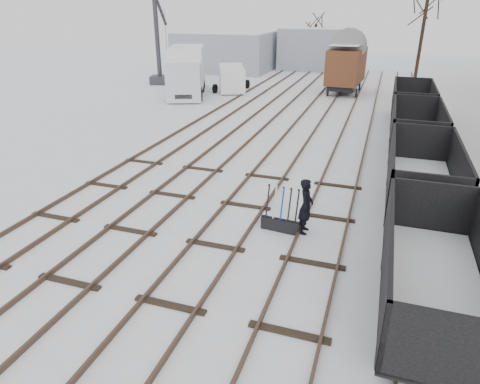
# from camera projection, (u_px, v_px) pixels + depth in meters

# --- Properties ---
(ground) EXTENTS (120.00, 120.00, 0.00)m
(ground) POSITION_uv_depth(u_px,v_px,m) (215.00, 246.00, 13.16)
(ground) COLOR white
(ground) RESTS_ON ground
(tracks) EXTENTS (13.90, 52.00, 0.16)m
(tracks) POSITION_uv_depth(u_px,v_px,m) (302.00, 130.00, 24.98)
(tracks) COLOR black
(tracks) RESTS_ON ground
(shed_left) EXTENTS (10.00, 8.00, 4.10)m
(shed_left) POSITION_uv_depth(u_px,v_px,m) (226.00, 51.00, 47.34)
(shed_left) COLOR #929AA4
(shed_left) RESTS_ON ground
(shed_right) EXTENTS (7.00, 6.00, 4.50)m
(shed_right) POSITION_uv_depth(u_px,v_px,m) (313.00, 48.00, 48.09)
(shed_right) COLOR #929AA4
(shed_right) RESTS_ON ground
(ground_frame) EXTENTS (1.34, 0.55, 1.49)m
(ground_frame) POSITION_uv_depth(u_px,v_px,m) (281.00, 222.00, 14.02)
(ground_frame) COLOR black
(ground_frame) RESTS_ON ground
(worker) EXTENTS (0.47, 0.70, 1.86)m
(worker) POSITION_uv_depth(u_px,v_px,m) (306.00, 206.00, 13.63)
(worker) COLOR black
(worker) RESTS_ON ground
(freight_wagon_a) EXTENTS (2.34, 5.84, 2.39)m
(freight_wagon_a) POSITION_uv_depth(u_px,v_px,m) (434.00, 288.00, 9.75)
(freight_wagon_a) COLOR black
(freight_wagon_a) RESTS_ON ground
(freight_wagon_b) EXTENTS (2.34, 5.84, 2.39)m
(freight_wagon_b) POSITION_uv_depth(u_px,v_px,m) (421.00, 185.00, 15.29)
(freight_wagon_b) COLOR black
(freight_wagon_b) RESTS_ON ground
(freight_wagon_c) EXTENTS (2.34, 5.84, 2.39)m
(freight_wagon_c) POSITION_uv_depth(u_px,v_px,m) (415.00, 137.00, 20.84)
(freight_wagon_c) COLOR black
(freight_wagon_c) RESTS_ON ground
(freight_wagon_d) EXTENTS (2.34, 5.84, 2.39)m
(freight_wagon_d) POSITION_uv_depth(u_px,v_px,m) (411.00, 109.00, 26.38)
(freight_wagon_d) COLOR black
(freight_wagon_d) RESTS_ON ground
(box_van_wagon) EXTENTS (3.09, 5.34, 3.94)m
(box_van_wagon) POSITION_uv_depth(u_px,v_px,m) (346.00, 65.00, 34.84)
(box_van_wagon) COLOR black
(box_van_wagon) RESTS_ON ground
(lorry) EXTENTS (4.46, 8.42, 3.66)m
(lorry) POSITION_uv_depth(u_px,v_px,m) (186.00, 71.00, 34.45)
(lorry) COLOR black
(lorry) RESTS_ON ground
(panel_van) EXTENTS (3.63, 5.04, 2.04)m
(panel_van) POSITION_uv_depth(u_px,v_px,m) (232.00, 78.00, 36.31)
(panel_van) COLOR white
(panel_van) RESTS_ON ground
(crane) EXTENTS (2.03, 4.95, 8.30)m
(crane) POSITION_uv_depth(u_px,v_px,m) (160.00, 59.00, 39.11)
(crane) COLOR #2B2B30
(crane) RESTS_ON ground
(tree_far_left) EXTENTS (0.30, 0.30, 4.83)m
(tree_far_left) POSITION_uv_depth(u_px,v_px,m) (315.00, 47.00, 47.67)
(tree_far_left) COLOR black
(tree_far_left) RESTS_ON ground
(tree_far_right) EXTENTS (0.30, 0.30, 7.66)m
(tree_far_right) POSITION_uv_depth(u_px,v_px,m) (421.00, 41.00, 37.98)
(tree_far_right) COLOR black
(tree_far_right) RESTS_ON ground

